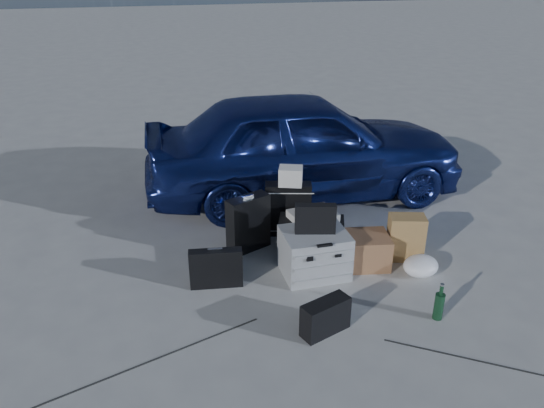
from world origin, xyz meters
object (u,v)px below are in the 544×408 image
at_px(suitcase_left, 248,223).
at_px(green_bottle, 439,302).
at_px(briefcase, 216,268).
at_px(suitcase_right, 288,209).
at_px(cardboard_box, 366,250).
at_px(pelican_case, 314,253).
at_px(duffel_bag, 311,233).
at_px(car, 303,145).

distance_m(suitcase_left, green_bottle, 1.98).
distance_m(briefcase, suitcase_right, 1.21).
bearing_deg(green_bottle, cardboard_box, 104.06).
height_order(pelican_case, cardboard_box, pelican_case).
height_order(briefcase, green_bottle, briefcase).
bearing_deg(cardboard_box, briefcase, 179.61).
xyz_separation_m(briefcase, duffel_bag, (1.05, 0.44, -0.02)).
distance_m(briefcase, duffel_bag, 1.14).
distance_m(suitcase_left, cardboard_box, 1.19).
distance_m(briefcase, cardboard_box, 1.45).
relative_size(car, pelican_case, 6.44).
bearing_deg(cardboard_box, suitcase_left, 149.85).
xyz_separation_m(pelican_case, suitcase_left, (-0.49, 0.60, 0.07)).
bearing_deg(car, suitcase_right, 156.49).
height_order(car, suitcase_right, car).
relative_size(suitcase_right, cardboard_box, 1.37).
xyz_separation_m(car, duffel_bag, (-0.33, -1.31, -0.48)).
height_order(suitcase_right, green_bottle, suitcase_right).
bearing_deg(suitcase_left, cardboard_box, -53.40).
relative_size(briefcase, cardboard_box, 1.12).
height_order(pelican_case, suitcase_right, suitcase_right).
relative_size(duffel_bag, cardboard_box, 1.54).
xyz_separation_m(suitcase_left, green_bottle, (1.25, -1.52, -0.13)).
distance_m(pelican_case, suitcase_right, 0.82).
height_order(pelican_case, suitcase_left, suitcase_left).
xyz_separation_m(suitcase_left, suitcase_right, (0.48, 0.22, 0.00)).
bearing_deg(cardboard_box, green_bottle, -75.94).
bearing_deg(suitcase_left, duffel_bag, -35.80).
bearing_deg(duffel_bag, briefcase, -136.35).
distance_m(suitcase_left, duffel_bag, 0.65).
distance_m(car, green_bottle, 2.76).
bearing_deg(duffel_bag, car, 96.48).
bearing_deg(pelican_case, duffel_bag, 74.90).
height_order(car, cardboard_box, car).
height_order(duffel_bag, green_bottle, duffel_bag).
bearing_deg(suitcase_right, car, 79.00).
xyz_separation_m(suitcase_left, duffel_bag, (0.62, -0.14, -0.13)).
bearing_deg(green_bottle, briefcase, 150.74).
distance_m(car, suitcase_left, 1.56).
height_order(suitcase_left, cardboard_box, suitcase_left).
bearing_deg(suitcase_right, suitcase_left, -140.25).
height_order(car, duffel_bag, car).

